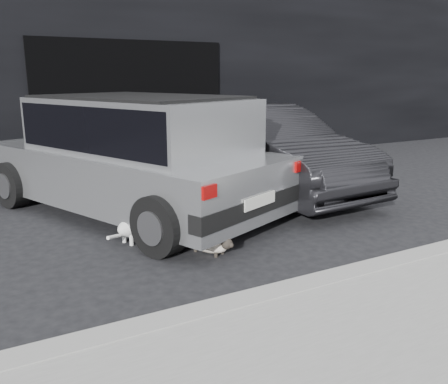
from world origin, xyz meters
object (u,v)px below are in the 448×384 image
second_car (263,149)px  cat_siamese (212,244)px  cat_white (143,224)px  silver_hatchback (135,150)px

second_car → cat_siamese: second_car is taller
cat_siamese → cat_white: (-0.51, 0.81, 0.09)m
cat_siamese → cat_white: bearing=-83.2°
silver_hatchback → second_car: (2.28, 0.24, -0.18)m
silver_hatchback → second_car: bearing=-16.2°
second_car → cat_white: (-2.60, -1.38, -0.51)m
second_car → cat_white: bearing=-154.7°
cat_white → second_car: bearing=101.0°
cat_siamese → silver_hatchback: bearing=-109.9°
silver_hatchback → cat_white: bearing=-127.9°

